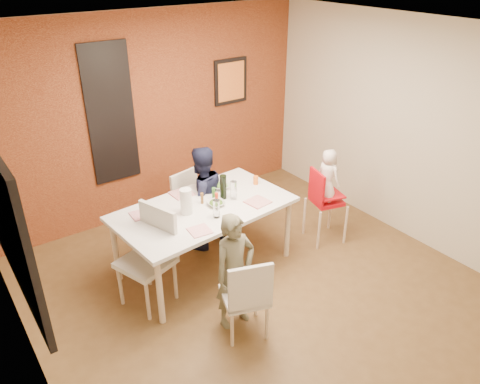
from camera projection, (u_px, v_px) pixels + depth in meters
ground at (256, 286)px, 5.18m from camera, size 4.50×4.50×0.00m
ceiling at (261, 32)px, 3.94m from camera, size 4.50×4.50×0.02m
wall_back at (154, 117)px, 6.18m from camera, size 4.50×0.02×2.70m
wall_front at (475, 302)px, 2.94m from camera, size 4.50×0.02×2.70m
wall_left at (13, 254)px, 3.40m from camera, size 0.02×4.50×2.70m
wall_right at (404, 130)px, 5.72m from camera, size 0.02×4.50×2.70m
brick_accent_wall at (155, 117)px, 6.17m from camera, size 4.50×0.02×2.70m
picture_window_frame at (5, 218)px, 3.47m from camera, size 0.05×1.70×1.30m
picture_window_pane at (7, 217)px, 3.48m from camera, size 0.02×1.55×1.15m
glassblock_strip at (111, 115)px, 5.78m from camera, size 0.55×0.03×1.70m
glassblock_surround at (111, 115)px, 5.78m from camera, size 0.60×0.03×1.76m
art_print_frame at (231, 81)px, 6.63m from camera, size 0.54×0.03×0.64m
art_print_canvas at (231, 82)px, 6.62m from camera, size 0.44×0.01×0.54m
dining_table at (204, 212)px, 5.16m from camera, size 2.02×1.24×0.81m
chair_near at (247, 295)px, 4.29m from camera, size 0.53×0.53×0.89m
chair_far at (191, 203)px, 5.85m from camera, size 0.49×0.49×0.90m
chair_left at (152, 251)px, 4.77m from camera, size 0.62×0.62×1.05m
high_chair at (324, 199)px, 5.76m from camera, size 0.49×0.49×0.97m
child_near at (235, 272)px, 4.43m from camera, size 0.45×0.30×1.21m
child_far at (201, 199)px, 5.61m from camera, size 0.66×0.52×1.32m
toddler at (328, 175)px, 5.62m from camera, size 0.23×0.33×0.66m
plate_near_left at (200, 231)px, 4.69m from camera, size 0.23×0.23×0.01m
plate_far_mid at (182, 194)px, 5.39m from camera, size 0.25×0.25×0.01m
plate_near_right at (258, 202)px, 5.22m from camera, size 0.27×0.27×0.01m
plate_far_left at (141, 214)px, 4.97m from camera, size 0.23×0.23×0.01m
salad_bowl_a at (216, 203)px, 5.15m from camera, size 0.22×0.22×0.05m
salad_bowl_b at (221, 186)px, 5.52m from camera, size 0.28×0.28×0.05m
wine_bottle at (223, 187)px, 5.24m from camera, size 0.08×0.08×0.28m
wine_glass_a at (216, 209)px, 4.89m from camera, size 0.07×0.07×0.20m
wine_glass_b at (234, 190)px, 5.25m from camera, size 0.08×0.08×0.22m
paper_towel_roll at (186, 201)px, 4.94m from camera, size 0.13×0.13×0.29m
condiment_red at (217, 199)px, 5.15m from camera, size 0.04×0.04×0.14m
condiment_green at (214, 194)px, 5.24m from camera, size 0.04×0.04×0.15m
condiment_brown at (202, 198)px, 5.17m from camera, size 0.03×0.03×0.13m
sippy_cup at (256, 180)px, 5.60m from camera, size 0.06×0.06×0.11m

